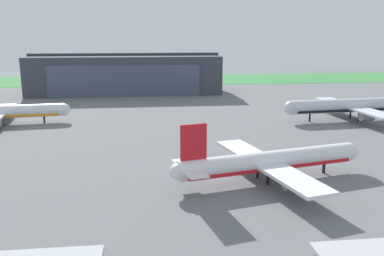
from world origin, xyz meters
TOP-DOWN VIEW (x-y plane):
  - ground_plane at (0.00, 0.00)m, footprint 440.00×440.00m
  - grass_field_strip at (0.00, 159.97)m, footprint 440.00×56.00m
  - maintenance_hangar at (-16.34, 109.04)m, footprint 83.49×29.17m
  - airliner_far_left at (54.85, 38.89)m, footprint 43.02×36.98m
  - airliner_near_right at (14.31, -10.12)m, footprint 36.97×32.78m

SIDE VIEW (x-z plane):
  - ground_plane at x=0.00m, z-range 0.00..0.00m
  - grass_field_strip at x=0.00m, z-range 0.00..0.08m
  - airliner_near_right at x=14.31m, z-range -2.22..9.31m
  - airliner_far_left at x=54.85m, z-range -2.54..11.29m
  - maintenance_hangar at x=-16.34m, z-range -0.46..17.37m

